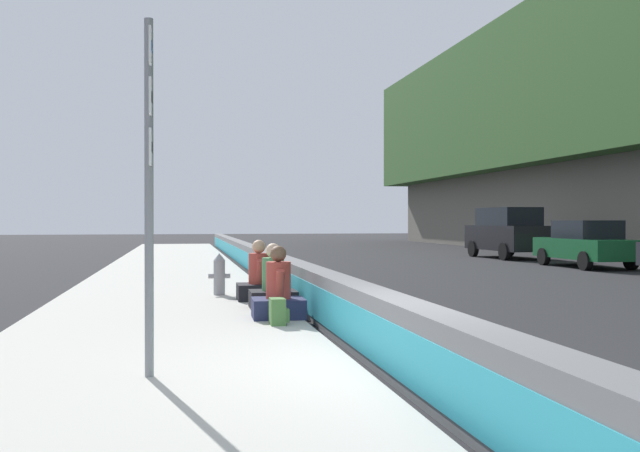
# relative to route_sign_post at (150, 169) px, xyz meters

# --- Properties ---
(ground_plane) EXTENTS (160.00, 160.00, 0.00)m
(ground_plane) POSITION_rel_route_sign_post_xyz_m (-0.07, -2.67, -2.23)
(ground_plane) COLOR #232326
(ground_plane) RESTS_ON ground
(sidewalk_strip) EXTENTS (80.00, 4.40, 0.14)m
(sidewalk_strip) POSITION_rel_route_sign_post_xyz_m (-0.07, -0.02, -2.16)
(sidewalk_strip) COLOR #B5B2A8
(sidewalk_strip) RESTS_ON ground_plane
(jersey_barrier) EXTENTS (76.00, 0.45, 0.85)m
(jersey_barrier) POSITION_rel_route_sign_post_xyz_m (-0.07, -2.67, -1.81)
(jersey_barrier) COLOR slate
(jersey_barrier) RESTS_ON ground_plane
(route_sign_post) EXTENTS (0.44, 0.09, 3.60)m
(route_sign_post) POSITION_rel_route_sign_post_xyz_m (0.00, 0.00, 0.00)
(route_sign_post) COLOR gray
(route_sign_post) RESTS_ON sidewalk_strip
(fire_hydrant) EXTENTS (0.26, 0.46, 0.88)m
(fire_hydrant) POSITION_rel_route_sign_post_xyz_m (7.58, -1.11, -1.65)
(fire_hydrant) COLOR gray
(fire_hydrant) RESTS_ON sidewalk_strip
(seated_person_foreground) EXTENTS (0.75, 0.86, 1.17)m
(seated_person_foreground) POSITION_rel_route_sign_post_xyz_m (3.91, -1.85, -1.73)
(seated_person_foreground) COLOR #23284C
(seated_person_foreground) RESTS_ON sidewalk_strip
(seated_person_middle) EXTENTS (0.74, 0.84, 1.16)m
(seated_person_middle) POSITION_rel_route_sign_post_xyz_m (5.18, -1.93, -1.73)
(seated_person_middle) COLOR black
(seated_person_middle) RESTS_ON sidewalk_strip
(seated_person_rear) EXTENTS (0.76, 0.86, 1.19)m
(seated_person_rear) POSITION_rel_route_sign_post_xyz_m (6.50, -1.82, -1.72)
(seated_person_rear) COLOR black
(seated_person_rear) RESTS_ON sidewalk_strip
(backpack) EXTENTS (0.32, 0.28, 0.40)m
(backpack) POSITION_rel_route_sign_post_xyz_m (3.18, -1.74, -1.90)
(backpack) COLOR #4C7A3D
(backpack) RESTS_ON sidewalk_strip
(parked_car_fourth) EXTENTS (4.54, 2.04, 1.71)m
(parked_car_fourth) POSITION_rel_route_sign_post_xyz_m (15.56, -14.72, -1.37)
(parked_car_fourth) COLOR #145128
(parked_car_fourth) RESTS_ON ground_plane
(parked_car_midline) EXTENTS (4.84, 2.15, 2.28)m
(parked_car_midline) POSITION_rel_route_sign_post_xyz_m (21.74, -14.73, -1.05)
(parked_car_midline) COLOR black
(parked_car_midline) RESTS_ON ground_plane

